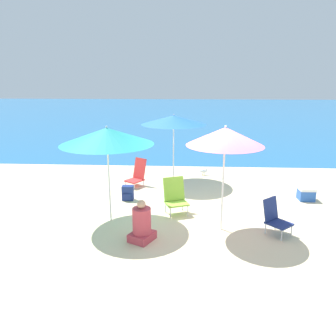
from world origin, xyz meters
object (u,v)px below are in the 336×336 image
object	(u,v)px
backpack_navy	(128,193)
cooler_box	(306,194)
beach_chair_lime	(175,195)
beach_chair_red	(137,174)
seagull	(204,171)
beach_umbrella_blue	(174,120)
beach_chair_navy	(275,216)
beach_umbrella_pink	(225,137)
person_seated_near	(142,225)
beach_umbrella_teal	(107,136)

from	to	relation	value
backpack_navy	cooler_box	size ratio (longest dim) A/B	0.98
beach_chair_lime	cooler_box	xyz separation A→B (m)	(3.43, 1.04, -0.26)
cooler_box	beach_chair_red	bearing A→B (deg)	168.24
beach_chair_lime	seagull	distance (m)	3.35
beach_umbrella_blue	beach_chair_red	xyz separation A→B (m)	(-1.06, -0.50, -1.55)
beach_chair_navy	seagull	distance (m)	4.38
backpack_navy	cooler_box	world-z (taller)	backpack_navy
beach_chair_lime	cooler_box	world-z (taller)	beach_chair_lime
backpack_navy	seagull	size ratio (longest dim) A/B	1.46
beach_chair_navy	beach_chair_lime	bearing A→B (deg)	113.41
beach_chair_red	backpack_navy	bearing A→B (deg)	-59.17
beach_umbrella_pink	person_seated_near	world-z (taller)	beach_umbrella_pink
beach_umbrella_pink	beach_chair_navy	xyz separation A→B (m)	(1.08, -0.12, -1.63)
seagull	beach_umbrella_teal	bearing A→B (deg)	-121.47
beach_umbrella_teal	beach_chair_red	size ratio (longest dim) A/B	2.64
beach_chair_navy	backpack_navy	bearing A→B (deg)	111.04
beach_chair_lime	backpack_navy	world-z (taller)	beach_chair_lime
beach_umbrella_blue	beach_chair_red	size ratio (longest dim) A/B	2.57
beach_chair_navy	seagull	xyz separation A→B (m)	(-1.24, 4.20, -0.23)
beach_umbrella_teal	beach_umbrella_blue	bearing A→B (deg)	66.64
backpack_navy	beach_chair_red	bearing A→B (deg)	86.48
beach_umbrella_blue	person_seated_near	world-z (taller)	beach_umbrella_blue
beach_chair_lime	person_seated_near	world-z (taller)	same
beach_umbrella_blue	beach_chair_red	world-z (taller)	beach_umbrella_blue
backpack_navy	seagull	bearing A→B (deg)	49.28
beach_umbrella_pink	beach_chair_lime	xyz separation A→B (m)	(-1.01, 0.84, -1.56)
person_seated_near	backpack_navy	distance (m)	2.30
backpack_navy	beach_chair_lime	bearing A→B (deg)	-30.95
beach_umbrella_blue	backpack_navy	bearing A→B (deg)	-123.11
beach_umbrella_blue	person_seated_near	bearing A→B (deg)	-96.73
beach_chair_navy	seagull	bearing A→B (deg)	64.80
beach_umbrella_teal	person_seated_near	world-z (taller)	beach_umbrella_teal
beach_chair_lime	beach_chair_red	distance (m)	2.33
beach_chair_lime	beach_chair_navy	xyz separation A→B (m)	(2.09, -0.97, -0.07)
beach_umbrella_pink	beach_chair_red	world-z (taller)	beach_umbrella_pink
beach_umbrella_pink	beach_umbrella_teal	bearing A→B (deg)	172.24
beach_chair_lime	beach_umbrella_pink	bearing A→B (deg)	-61.00
person_seated_near	seagull	size ratio (longest dim) A/B	3.17
beach_chair_navy	beach_chair_red	distance (m)	4.43
beach_umbrella_pink	person_seated_near	size ratio (longest dim) A/B	2.61
beach_umbrella_pink	backpack_navy	xyz separation A→B (m)	(-2.29, 1.61, -1.81)
beach_umbrella_blue	person_seated_near	size ratio (longest dim) A/B	2.45
beach_umbrella_teal	person_seated_near	distance (m)	2.02
beach_chair_navy	beach_chair_red	xyz separation A→B (m)	(-3.28, 2.97, -0.01)
beach_umbrella_pink	beach_chair_navy	world-z (taller)	beach_umbrella_pink
beach_umbrella_teal	cooler_box	world-z (taller)	beach_umbrella_teal
beach_umbrella_teal	seagull	distance (m)	4.73
beach_chair_navy	beach_umbrella_pink	bearing A→B (deg)	131.70
beach_chair_red	beach_umbrella_pink	bearing A→B (deg)	-17.82
beach_umbrella_teal	beach_umbrella_blue	distance (m)	3.28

